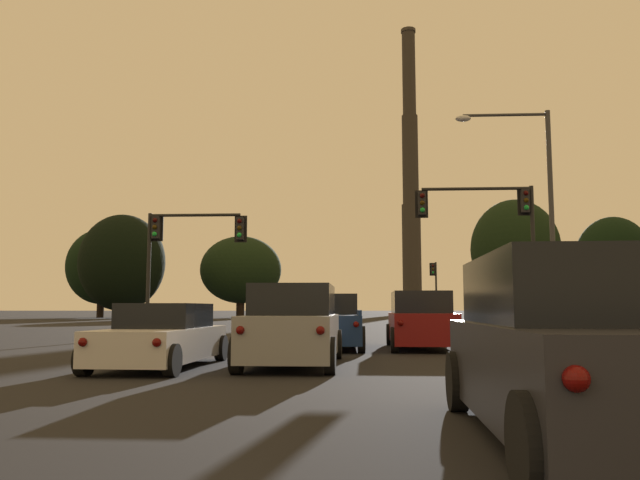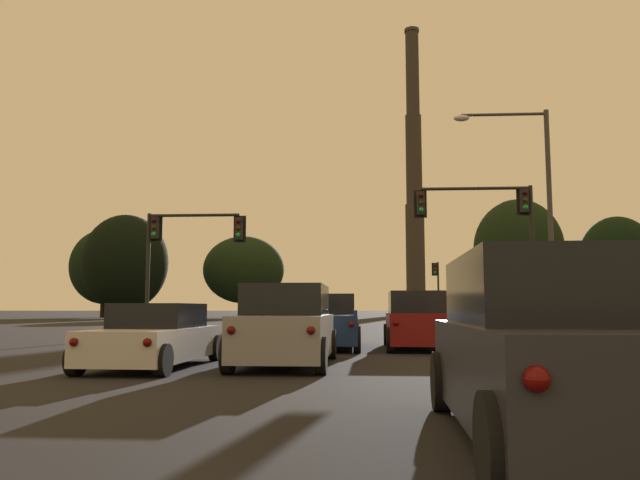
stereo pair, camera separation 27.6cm
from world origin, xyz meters
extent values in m
cube|color=silver|center=(-3.25, 12.75, 0.53)|extent=(1.97, 4.66, 0.70)
cube|color=black|center=(-3.24, 12.98, 1.15)|extent=(1.70, 2.26, 0.55)
cylinder|color=black|center=(-4.06, 14.68, 0.32)|extent=(0.24, 0.65, 0.64)
cylinder|color=black|center=(-2.30, 14.61, 0.32)|extent=(0.24, 0.65, 0.64)
cylinder|color=black|center=(-4.20, 10.88, 0.32)|extent=(0.24, 0.65, 0.64)
cylinder|color=black|center=(-2.44, 10.81, 0.32)|extent=(0.24, 0.65, 0.64)
sphere|color=#500705|center=(-4.06, 10.45, 0.68)|extent=(0.17, 0.17, 0.17)
sphere|color=#500705|center=(-2.62, 10.40, 0.68)|extent=(0.17, 0.17, 0.17)
cube|color=maroon|center=(3.22, 19.44, 0.68)|extent=(2.01, 4.83, 0.95)
cube|color=black|center=(3.23, 19.56, 1.51)|extent=(1.83, 2.83, 0.70)
cylinder|color=black|center=(2.32, 21.38, 0.38)|extent=(0.23, 0.76, 0.76)
cylinder|color=black|center=(4.20, 21.35, 0.38)|extent=(0.23, 0.76, 0.76)
cylinder|color=black|center=(2.25, 17.53, 0.38)|extent=(0.23, 0.76, 0.76)
cylinder|color=black|center=(4.13, 17.50, 0.38)|extent=(0.23, 0.76, 0.76)
sphere|color=#500705|center=(2.40, 17.03, 0.89)|extent=(0.17, 0.17, 0.17)
sphere|color=#500705|center=(3.96, 17.00, 0.89)|extent=(0.17, 0.17, 0.17)
cube|color=navy|center=(0.26, 19.58, 0.66)|extent=(2.07, 5.43, 0.88)
cube|color=black|center=(0.24, 21.34, 1.46)|extent=(1.86, 1.82, 0.72)
cube|color=navy|center=(-0.66, 18.19, 1.18)|extent=(0.13, 2.43, 0.16)
cube|color=navy|center=(1.22, 18.21, 1.18)|extent=(0.13, 2.43, 0.16)
cylinder|color=black|center=(-0.75, 21.77, 0.40)|extent=(0.23, 0.80, 0.80)
cylinder|color=black|center=(1.21, 21.80, 0.40)|extent=(0.23, 0.80, 0.80)
cylinder|color=black|center=(-0.69, 17.37, 0.40)|extent=(0.23, 0.80, 0.80)
cylinder|color=black|center=(1.27, 17.40, 0.40)|extent=(0.23, 0.80, 0.80)
sphere|color=#500705|center=(-0.52, 16.85, 0.85)|extent=(0.17, 0.17, 0.17)
sphere|color=#500705|center=(1.12, 16.88, 0.85)|extent=(0.17, 0.17, 0.17)
cube|color=#232328|center=(3.28, 5.17, 0.68)|extent=(2.06, 4.86, 0.95)
cube|color=black|center=(3.28, 5.29, 1.51)|extent=(1.86, 2.85, 0.70)
cylinder|color=black|center=(2.40, 7.12, 0.38)|extent=(0.24, 0.77, 0.76)
cylinder|color=black|center=(4.28, 7.06, 0.38)|extent=(0.24, 0.77, 0.76)
cylinder|color=black|center=(2.28, 3.27, 0.38)|extent=(0.24, 0.77, 0.76)
sphere|color=#500705|center=(2.43, 2.77, 0.89)|extent=(0.17, 0.17, 0.17)
cube|color=gray|center=(-0.34, 13.32, 0.68)|extent=(1.97, 4.82, 0.95)
cube|color=black|center=(-0.34, 13.44, 1.51)|extent=(1.81, 2.82, 0.70)
cylinder|color=black|center=(-1.26, 15.26, 0.38)|extent=(0.23, 0.76, 0.76)
cylinder|color=black|center=(0.62, 15.24, 0.38)|extent=(0.23, 0.76, 0.76)
cylinder|color=black|center=(-1.30, 11.41, 0.38)|extent=(0.23, 0.76, 0.76)
cylinder|color=black|center=(0.58, 11.39, 0.38)|extent=(0.23, 0.76, 0.76)
sphere|color=#500705|center=(-1.14, 10.91, 0.89)|extent=(0.17, 0.17, 0.17)
sphere|color=#500705|center=(0.42, 10.90, 0.89)|extent=(0.17, 0.17, 0.17)
cylinder|color=black|center=(-8.44, 27.13, 2.86)|extent=(0.18, 0.18, 5.72)
cylinder|color=black|center=(-8.44, 27.13, 0.05)|extent=(0.40, 0.40, 0.10)
cube|color=black|center=(-8.15, 27.13, 5.05)|extent=(0.34, 0.34, 1.04)
cube|color=black|center=(-8.15, 27.31, 5.05)|extent=(0.58, 0.03, 1.25)
sphere|color=#320504|center=(-8.15, 26.94, 5.37)|extent=(0.22, 0.22, 0.22)
sphere|color=#352604|center=(-8.15, 26.94, 5.05)|extent=(0.22, 0.22, 0.22)
sphere|color=green|center=(-8.15, 26.94, 4.73)|extent=(0.22, 0.22, 0.22)
cylinder|color=black|center=(-6.32, 27.13, 5.62)|extent=(4.25, 0.14, 0.14)
sphere|color=black|center=(-8.44, 27.13, 5.62)|extent=(0.18, 0.18, 0.18)
cube|color=black|center=(-4.19, 27.13, 4.98)|extent=(0.34, 0.34, 1.04)
cube|color=black|center=(-4.19, 27.31, 4.98)|extent=(0.58, 0.03, 1.25)
sphere|color=#320504|center=(-4.19, 26.94, 5.30)|extent=(0.22, 0.22, 0.22)
sphere|color=#352604|center=(-4.19, 26.94, 4.98)|extent=(0.22, 0.22, 0.22)
sphere|color=green|center=(-4.19, 26.94, 4.66)|extent=(0.22, 0.22, 0.22)
cylinder|color=black|center=(8.91, 26.43, 3.35)|extent=(0.18, 0.18, 6.70)
cylinder|color=black|center=(8.91, 26.43, 0.05)|extent=(0.40, 0.40, 0.10)
cube|color=black|center=(8.62, 26.43, 6.03)|extent=(0.34, 0.34, 1.04)
cube|color=black|center=(8.62, 26.61, 6.03)|extent=(0.58, 0.03, 1.25)
sphere|color=#320504|center=(8.62, 26.24, 6.35)|extent=(0.22, 0.22, 0.22)
sphere|color=#352604|center=(8.62, 26.24, 6.03)|extent=(0.22, 0.22, 0.22)
sphere|color=green|center=(8.62, 26.24, 5.70)|extent=(0.22, 0.22, 0.22)
cylinder|color=black|center=(6.51, 26.43, 6.60)|extent=(4.82, 0.14, 0.14)
sphere|color=black|center=(8.91, 26.43, 6.60)|extent=(0.18, 0.18, 0.18)
cube|color=black|center=(4.10, 26.43, 5.96)|extent=(0.34, 0.34, 1.04)
cube|color=black|center=(4.10, 26.61, 5.96)|extent=(0.58, 0.03, 1.25)
sphere|color=#320504|center=(4.10, 26.24, 6.28)|extent=(0.22, 0.22, 0.22)
sphere|color=#352604|center=(4.10, 26.24, 5.96)|extent=(0.22, 0.22, 0.22)
sphere|color=green|center=(4.10, 26.24, 5.63)|extent=(0.22, 0.22, 0.22)
cylinder|color=black|center=(8.94, 59.60, 2.87)|extent=(0.18, 0.18, 5.73)
cylinder|color=black|center=(8.94, 59.60, 0.05)|extent=(0.40, 0.40, 0.10)
cube|color=black|center=(8.65, 59.60, 5.06)|extent=(0.34, 0.34, 1.04)
cube|color=black|center=(8.65, 59.78, 5.06)|extent=(0.58, 0.03, 1.25)
sphere|color=#320504|center=(8.65, 59.41, 5.38)|extent=(0.22, 0.22, 0.22)
sphere|color=#352604|center=(8.65, 59.41, 5.06)|extent=(0.22, 0.22, 0.22)
sphere|color=green|center=(8.65, 59.41, 4.74)|extent=(0.22, 0.22, 0.22)
cylinder|color=#38383A|center=(8.98, 23.96, 4.66)|extent=(0.20, 0.20, 9.33)
cylinder|color=#38383A|center=(7.27, 23.96, 9.18)|extent=(3.41, 0.12, 0.12)
sphere|color=#38383A|center=(8.98, 23.96, 9.18)|extent=(0.20, 0.20, 0.20)
ellipsoid|color=silver|center=(5.57, 23.96, 9.06)|extent=(0.64, 0.36, 0.26)
cylinder|color=#2B2722|center=(13.05, 129.26, 1.85)|extent=(6.29, 6.29, 3.69)
cylinder|color=#332D28|center=(13.05, 129.26, 13.33)|extent=(3.93, 3.93, 19.27)
cylinder|color=#332D28|center=(13.05, 129.26, 32.60)|extent=(3.38, 3.38, 19.27)
cylinder|color=#332D28|center=(13.05, 129.26, 51.88)|extent=(2.83, 2.83, 19.27)
cylinder|color=#38322C|center=(13.05, 129.26, 61.17)|extent=(3.17, 3.17, 0.70)
cylinder|color=black|center=(37.14, 87.41, 1.69)|extent=(1.03, 1.03, 3.38)
ellipsoid|color=black|center=(37.14, 87.41, 7.94)|extent=(10.31, 9.28, 12.16)
cylinder|color=black|center=(-14.47, 83.24, 1.55)|extent=(1.11, 1.11, 3.09)
ellipsoid|color=black|center=(-14.47, 83.24, 6.53)|extent=(11.10, 9.99, 9.17)
cylinder|color=black|center=(21.72, 79.67, 1.97)|extent=(1.13, 1.13, 3.95)
ellipsoid|color=black|center=(21.72, 79.67, 8.79)|extent=(11.27, 10.14, 12.92)
cylinder|color=black|center=(-28.42, 76.22, 1.24)|extent=(1.08, 1.08, 2.48)
ellipsoid|color=black|center=(-28.42, 76.22, 7.07)|extent=(10.84, 9.75, 12.24)
cylinder|color=black|center=(-33.91, 83.24, 1.58)|extent=(0.97, 0.97, 3.15)
ellipsoid|color=black|center=(-33.91, 83.24, 7.06)|extent=(9.73, 8.76, 10.42)
camera|label=1|loc=(1.08, -1.18, 1.32)|focal=35.00mm
camera|label=2|loc=(1.35, -1.16, 1.32)|focal=35.00mm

